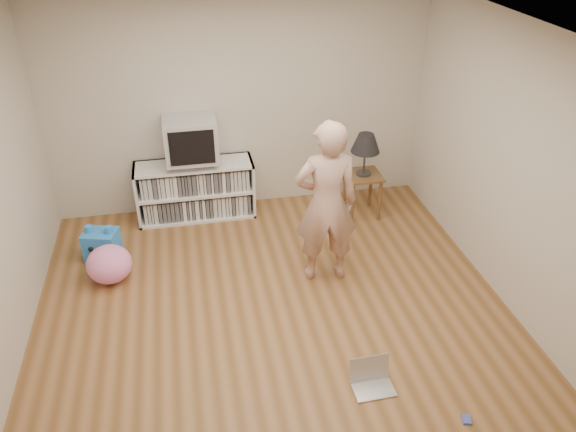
# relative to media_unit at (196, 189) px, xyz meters

# --- Properties ---
(ground) EXTENTS (4.50, 4.50, 0.00)m
(ground) POSITION_rel_media_unit_xyz_m (0.60, -2.04, -0.35)
(ground) COLOR brown
(ground) RESTS_ON ground
(walls) EXTENTS (4.52, 4.52, 2.60)m
(walls) POSITION_rel_media_unit_xyz_m (0.60, -2.04, 0.95)
(walls) COLOR beige
(walls) RESTS_ON ground
(ceiling) EXTENTS (4.50, 4.50, 0.01)m
(ceiling) POSITION_rel_media_unit_xyz_m (0.60, -2.04, 2.25)
(ceiling) COLOR white
(ceiling) RESTS_ON walls
(media_unit) EXTENTS (1.40, 0.45, 0.70)m
(media_unit) POSITION_rel_media_unit_xyz_m (0.00, 0.00, 0.00)
(media_unit) COLOR white
(media_unit) RESTS_ON ground
(dvd_deck) EXTENTS (0.45, 0.35, 0.07)m
(dvd_deck) POSITION_rel_media_unit_xyz_m (0.00, -0.02, 0.39)
(dvd_deck) COLOR gray
(dvd_deck) RESTS_ON media_unit
(crt_tv) EXTENTS (0.60, 0.53, 0.50)m
(crt_tv) POSITION_rel_media_unit_xyz_m (-0.00, -0.02, 0.67)
(crt_tv) COLOR #B0B0B5
(crt_tv) RESTS_ON dvd_deck
(side_table) EXTENTS (0.42, 0.42, 0.55)m
(side_table) POSITION_rel_media_unit_xyz_m (1.99, -0.39, 0.07)
(side_table) COLOR brown
(side_table) RESTS_ON ground
(table_lamp) EXTENTS (0.34, 0.34, 0.52)m
(table_lamp) POSITION_rel_media_unit_xyz_m (1.99, -0.39, 0.59)
(table_lamp) COLOR #333333
(table_lamp) RESTS_ON side_table
(person) EXTENTS (0.65, 0.45, 1.73)m
(person) POSITION_rel_media_unit_xyz_m (1.22, -1.51, 0.51)
(person) COLOR tan
(person) RESTS_ON ground
(laptop) EXTENTS (0.34, 0.27, 0.23)m
(laptop) POSITION_rel_media_unit_xyz_m (1.23, -3.04, -0.29)
(laptop) COLOR silver
(laptop) RESTS_ON ground
(playing_cards) EXTENTS (0.09, 0.10, 0.02)m
(playing_cards) POSITION_rel_media_unit_xyz_m (1.84, -3.53, -0.34)
(playing_cards) COLOR #4A5BC5
(playing_cards) RESTS_ON ground
(plush_blue) EXTENTS (0.41, 0.36, 0.40)m
(plush_blue) POSITION_rel_media_unit_xyz_m (-1.07, -0.73, -0.18)
(plush_blue) COLOR #2886ED
(plush_blue) RESTS_ON ground
(plush_pink) EXTENTS (0.49, 0.49, 0.39)m
(plush_pink) POSITION_rel_media_unit_xyz_m (-0.96, -1.16, -0.16)
(plush_pink) COLOR #FD83C8
(plush_pink) RESTS_ON ground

